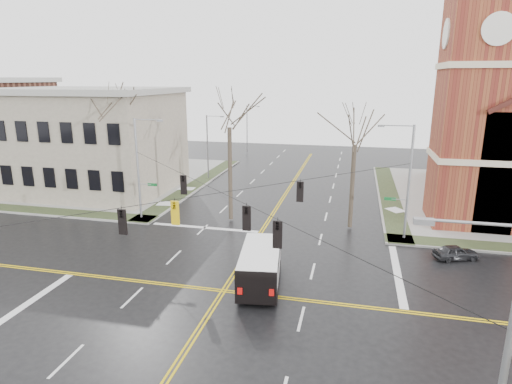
% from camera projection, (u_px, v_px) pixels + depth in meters
% --- Properties ---
extents(ground, '(120.00, 120.00, 0.00)m').
position_uv_depth(ground, '(223.00, 291.00, 25.96)').
color(ground, black).
rests_on(ground, ground).
extents(sidewalks, '(80.00, 80.00, 0.17)m').
position_uv_depth(sidewalks, '(223.00, 290.00, 25.94)').
color(sidewalks, gray).
rests_on(sidewalks, ground).
extents(road_markings, '(100.00, 100.00, 0.01)m').
position_uv_depth(road_markings, '(223.00, 291.00, 25.96)').
color(road_markings, gold).
rests_on(road_markings, ground).
extents(civic_building_a, '(18.00, 14.00, 11.00)m').
position_uv_depth(civic_building_a, '(89.00, 142.00, 48.21)').
color(civic_building_a, gray).
rests_on(civic_building_a, ground).
extents(signal_pole_ne, '(2.75, 0.22, 9.00)m').
position_uv_depth(signal_pole_ne, '(407.00, 179.00, 33.00)').
color(signal_pole_ne, gray).
rests_on(signal_pole_ne, ground).
extents(signal_pole_nw, '(2.75, 0.22, 9.00)m').
position_uv_depth(signal_pole_nw, '(140.00, 166.00, 38.00)').
color(signal_pole_nw, gray).
rests_on(signal_pole_nw, ground).
extents(signal_pole_se, '(2.75, 0.22, 9.00)m').
position_uv_depth(signal_pole_se, '(497.00, 372.00, 11.37)').
color(signal_pole_se, gray).
rests_on(signal_pole_se, ground).
extents(span_wires, '(23.02, 23.02, 0.03)m').
position_uv_depth(span_wires, '(221.00, 192.00, 24.36)').
color(span_wires, black).
rests_on(span_wires, ground).
extents(traffic_signals, '(8.21, 8.26, 1.30)m').
position_uv_depth(traffic_signals, '(218.00, 208.00, 23.93)').
color(traffic_signals, black).
rests_on(traffic_signals, ground).
extents(streetlight_north_a, '(2.30, 0.20, 8.00)m').
position_uv_depth(streetlight_north_a, '(209.00, 145.00, 53.50)').
color(streetlight_north_a, gray).
rests_on(streetlight_north_a, ground).
extents(streetlight_north_b, '(2.30, 0.20, 8.00)m').
position_uv_depth(streetlight_north_b, '(248.00, 127.00, 72.31)').
color(streetlight_north_b, gray).
rests_on(streetlight_north_b, ground).
extents(cargo_van, '(3.16, 6.33, 2.31)m').
position_uv_depth(cargo_van, '(261.00, 263.00, 26.64)').
color(cargo_van, white).
rests_on(cargo_van, ground).
extents(parked_car_a, '(3.35, 2.26, 1.06)m').
position_uv_depth(parked_car_a, '(456.00, 252.00, 30.37)').
color(parked_car_a, black).
rests_on(parked_car_a, ground).
extents(tree_nw_far, '(4.00, 4.00, 12.87)m').
position_uv_depth(tree_nw_far, '(115.00, 114.00, 39.53)').
color(tree_nw_far, '#3B3126').
rests_on(tree_nw_far, ground).
extents(tree_nw_near, '(4.00, 4.00, 12.40)m').
position_uv_depth(tree_nw_near, '(229.00, 121.00, 36.52)').
color(tree_nw_near, '#3B3126').
rests_on(tree_nw_near, ground).
extents(tree_ne, '(4.00, 4.00, 10.63)m').
position_uv_depth(tree_ne, '(355.00, 139.00, 34.80)').
color(tree_ne, '#3B3126').
rests_on(tree_ne, ground).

